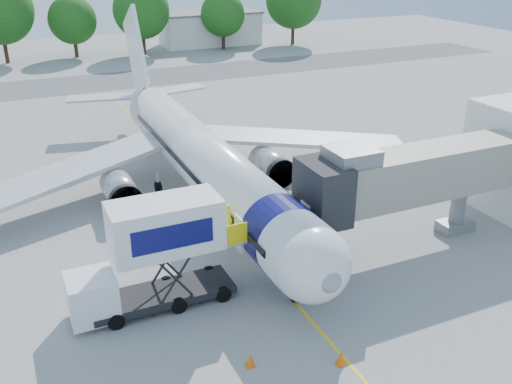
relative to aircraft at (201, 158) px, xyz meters
name	(u,v)px	position (x,y,z in m)	size (l,w,h in m)	color
ground	(224,222)	(0.00, -4.12, -2.95)	(160.00, 160.00, 0.00)	gray
guidance_line	(224,222)	(0.00, -4.12, -2.94)	(0.15, 70.00, 0.01)	yellow
taxiway_strip	(101,82)	(0.00, 37.88, -2.94)	(120.00, 10.00, 0.01)	#59595B
aircraft	(201,158)	(0.00, 0.00, 0.00)	(34.17, 37.73, 11.35)	white
jet_bridge	(402,178)	(7.99, -11.12, 1.39)	(13.90, 3.20, 6.60)	gray
catering_hiloader	(154,256)	(-6.27, -11.12, -0.19)	(8.50, 2.44, 5.50)	black
ground_tug	(383,383)	(0.10, -20.79, -2.26)	(3.62, 2.53, 1.31)	white
safety_cone_a	(341,358)	(-0.36, -18.51, -2.62)	(0.43, 0.43, 0.68)	#ED5A0C
safety_cone_b	(250,360)	(-3.90, -17.01, -2.64)	(0.40, 0.40, 0.64)	#ED5A0C
outbuilding_right	(210,28)	(22.00, 57.88, -0.29)	(16.40, 7.40, 5.30)	silver
tree_d	(72,20)	(-0.24, 55.79, 2.47)	(7.01, 7.01, 8.93)	#382314
tree_e	(141,10)	(9.60, 53.71, 3.57)	(8.42, 8.42, 10.73)	#382314
tree_f	(223,14)	(22.49, 53.20, 2.46)	(6.99, 6.99, 8.91)	#382314
tree_g	(294,0)	(34.72, 52.44, 4.14)	(9.15, 9.15, 11.67)	#382314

